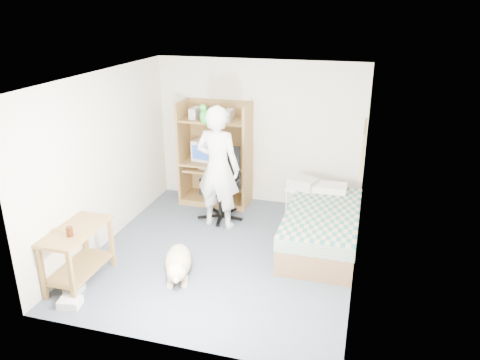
{
  "coord_description": "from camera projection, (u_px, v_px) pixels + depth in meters",
  "views": [
    {
      "loc": [
        1.81,
        -5.61,
        3.38
      ],
      "look_at": [
        0.16,
        0.23,
        1.05
      ],
      "focal_mm": 35.0,
      "sensor_mm": 36.0,
      "label": 1
    }
  ],
  "objects": [
    {
      "name": "computer_hutch",
      "position": [
        216.0,
        158.0,
        8.16
      ],
      "size": [
        1.2,
        0.63,
        1.8
      ],
      "color": "brown",
      "rests_on": "floor"
    },
    {
      "name": "office_chair",
      "position": [
        222.0,
        193.0,
        7.7
      ],
      "size": [
        0.66,
        0.66,
        1.17
      ],
      "rotation": [
        0.0,
        0.0,
        -0.14
      ],
      "color": "black",
      "rests_on": "floor"
    },
    {
      "name": "floor",
      "position": [
        225.0,
        253.0,
        6.71
      ],
      "size": [
        4.0,
        4.0,
        0.0
      ],
      "primitive_type": "plane",
      "color": "#46515F",
      "rests_on": "ground"
    },
    {
      "name": "side_desk",
      "position": [
        78.0,
        248.0,
        5.85
      ],
      "size": [
        0.5,
        1.0,
        0.75
      ],
      "color": "brown",
      "rests_on": "floor"
    },
    {
      "name": "ceiling",
      "position": [
        223.0,
        77.0,
        5.82
      ],
      "size": [
        3.6,
        4.0,
        0.02
      ],
      "primitive_type": "cube",
      "color": "white",
      "rests_on": "wall_back"
    },
    {
      "name": "crt_monitor",
      "position": [
        206.0,
        150.0,
        8.17
      ],
      "size": [
        0.44,
        0.46,
        0.36
      ],
      "rotation": [
        0.0,
        0.0,
        -0.15
      ],
      "color": "beige",
      "rests_on": "computer_hutch"
    },
    {
      "name": "dog",
      "position": [
        178.0,
        262.0,
        6.13
      ],
      "size": [
        0.57,
        1.03,
        0.4
      ],
      "rotation": [
        0.0,
        0.0,
        0.35
      ],
      "color": "#D0B78B",
      "rests_on": "floor"
    },
    {
      "name": "bed",
      "position": [
        322.0,
        227.0,
        6.83
      ],
      "size": [
        1.02,
        2.02,
        0.66
      ],
      "color": "brown",
      "rests_on": "floor"
    },
    {
      "name": "floor_box_b",
      "position": [
        74.0,
        290.0,
        5.78
      ],
      "size": [
        0.18,
        0.22,
        0.08
      ],
      "primitive_type": "cube",
      "rotation": [
        0.0,
        0.0,
        -0.02
      ],
      "color": "#B4B5B0",
      "rests_on": "floor"
    },
    {
      "name": "drink_glass",
      "position": [
        70.0,
        232.0,
        5.57
      ],
      "size": [
        0.08,
        0.08,
        0.12
      ],
      "primitive_type": "cylinder",
      "color": "#3D1809",
      "rests_on": "side_desk"
    },
    {
      "name": "keyboard",
      "position": [
        213.0,
        169.0,
        8.07
      ],
      "size": [
        0.47,
        0.21,
        0.03
      ],
      "primitive_type": "cube",
      "rotation": [
        0.0,
        0.0,
        -0.12
      ],
      "color": "beige",
      "rests_on": "computer_hutch"
    },
    {
      "name": "wall_back",
      "position": [
        259.0,
        133.0,
        8.06
      ],
      "size": [
        3.6,
        0.02,
        2.5
      ],
      "primitive_type": "cube",
      "color": "white",
      "rests_on": "floor"
    },
    {
      "name": "pencil_cup",
      "position": [
        233.0,
        161.0,
        7.99
      ],
      "size": [
        0.08,
        0.08,
        0.12
      ],
      "primitive_type": "cylinder",
      "color": "yellow",
      "rests_on": "computer_hutch"
    },
    {
      "name": "wall_left",
      "position": [
        105.0,
        159.0,
        6.72
      ],
      "size": [
        0.02,
        4.0,
        2.5
      ],
      "primitive_type": "cube",
      "color": "white",
      "rests_on": "floor"
    },
    {
      "name": "wall_right",
      "position": [
        362.0,
        184.0,
        5.81
      ],
      "size": [
        0.02,
        4.0,
        2.5
      ],
      "primitive_type": "cube",
      "color": "white",
      "rests_on": "floor"
    },
    {
      "name": "person",
      "position": [
        218.0,
        168.0,
        7.21
      ],
      "size": [
        0.77,
        0.56,
        1.95
      ],
      "primitive_type": "imported",
      "rotation": [
        0.0,
        0.0,
        3.0
      ],
      "color": "white",
      "rests_on": "floor"
    },
    {
      "name": "floor_box_a",
      "position": [
        70.0,
        303.0,
        5.52
      ],
      "size": [
        0.28,
        0.24,
        0.1
      ],
      "primitive_type": "cube",
      "rotation": [
        0.0,
        0.0,
        0.19
      ],
      "color": "white",
      "rests_on": "floor"
    },
    {
      "name": "printer",
      "position": [
        303.0,
        184.0,
        7.51
      ],
      "size": [
        0.5,
        0.44,
        0.18
      ],
      "primitive_type": "cube",
      "rotation": [
        0.0,
        0.0,
        -0.33
      ],
      "color": "beige",
      "rests_on": "printer_cart"
    },
    {
      "name": "parrot",
      "position": [
        204.0,
        115.0,
        6.98
      ],
      "size": [
        0.14,
        0.25,
        0.39
      ],
      "rotation": [
        0.0,
        0.0,
        -0.14
      ],
      "color": "#198C14",
      "rests_on": "person"
    },
    {
      "name": "printer_cart",
      "position": [
        302.0,
        199.0,
        7.61
      ],
      "size": [
        0.55,
        0.49,
        0.55
      ],
      "rotation": [
        0.0,
        0.0,
        -0.33
      ],
      "color": "white",
      "rests_on": "floor"
    },
    {
      "name": "corkboard",
      "position": [
        363.0,
        148.0,
        6.55
      ],
      "size": [
        0.04,
        0.94,
        0.66
      ],
      "color": "olive",
      "rests_on": "wall_right"
    }
  ]
}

